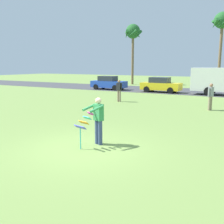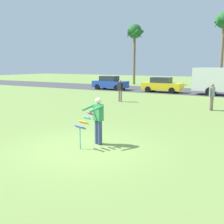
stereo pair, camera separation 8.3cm
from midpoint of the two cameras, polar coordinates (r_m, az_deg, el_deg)
The scene contains 10 objects.
ground_plane at distance 9.26m, azimuth -5.54°, elevation -7.88°, with size 120.00×120.00×0.00m, color olive.
road_strip at distance 29.70m, azimuth 19.88°, elevation 4.12°, with size 120.00×8.00×0.01m, color #424247.
person_kite_flyer at distance 9.42m, azimuth -2.88°, elevation -1.55°, with size 0.69×0.76×1.73m.
kite_held at distance 9.06m, azimuth -6.05°, elevation -2.65°, with size 0.53×0.69×1.25m.
parked_car_blue at distance 31.01m, azimuth -0.36°, elevation 6.39°, with size 4.23×1.88×1.60m.
parked_car_yellow at distance 28.32m, azimuth 11.04°, elevation 5.83°, with size 4.23×1.88×1.60m.
palm_tree_left_near at distance 39.97m, azimuth 5.07°, elevation 16.71°, with size 2.58×2.71×8.82m.
palm_tree_right_near at distance 37.76m, azimuth 23.51°, elevation 17.37°, with size 2.58×2.71×9.58m.
person_walker_near at distance 17.80m, azimuth 21.21°, elevation 3.31°, with size 0.33×0.54×1.73m.
person_walker_far at distance 20.60m, azimuth 1.92°, elevation 4.85°, with size 0.56×0.27×1.73m.
Camera 2 is at (5.17, -7.13, 2.88)m, focal length 41.58 mm.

